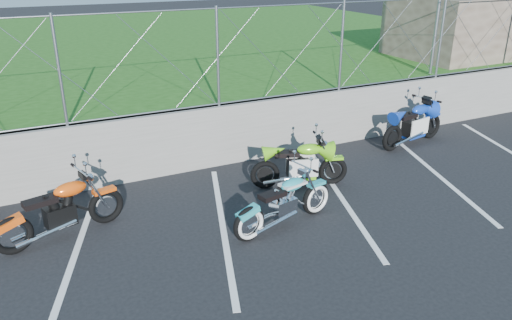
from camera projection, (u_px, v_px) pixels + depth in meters
name	position (u px, v px, depth m)	size (l,w,h in m)	color
ground	(248.00, 255.00, 7.54)	(90.00, 90.00, 0.00)	black
retaining_wall	(175.00, 142.00, 10.20)	(30.00, 0.22, 1.30)	slate
grass_field	(92.00, 59.00, 18.51)	(30.00, 20.00, 1.30)	#1D4B14
stone_building	(476.00, 25.00, 15.56)	(5.00, 3.00, 1.80)	brown
chain_link_fence	(169.00, 62.00, 9.57)	(28.00, 0.03, 2.00)	gray
sign_pole	(438.00, 15.00, 12.66)	(0.08, 0.08, 3.00)	gray
parking_lines	(285.00, 210.00, 8.86)	(18.29, 4.31, 0.01)	silver
cruiser_turquoise	(285.00, 204.00, 8.19)	(2.02, 0.66, 1.02)	black
naked_orange	(63.00, 212.00, 7.86)	(2.06, 0.76, 1.04)	black
sportbike_green	(301.00, 166.00, 9.63)	(1.87, 0.78, 1.00)	black
sportbike_blue	(414.00, 125.00, 11.81)	(2.08, 0.74, 1.08)	black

